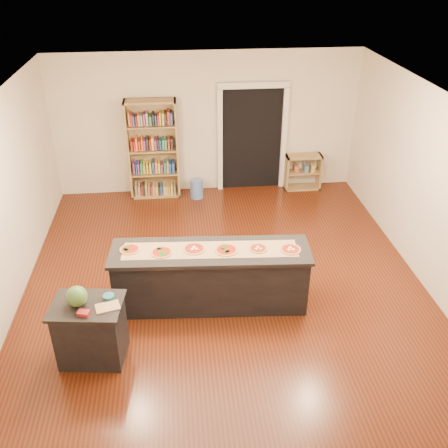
{
  "coord_description": "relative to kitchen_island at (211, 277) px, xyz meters",
  "views": [
    {
      "loc": [
        -0.63,
        -6.0,
        4.57
      ],
      "look_at": [
        0.0,
        0.2,
        1.0
      ],
      "focal_mm": 40.0,
      "sensor_mm": 36.0,
      "label": 1
    }
  ],
  "objects": [
    {
      "name": "waste_bin",
      "position": [
        -0.02,
        3.41,
        -0.26
      ],
      "size": [
        0.26,
        0.26,
        0.38
      ],
      "primitive_type": "cylinder",
      "color": "#5073B4",
      "rests_on": "ground"
    },
    {
      "name": "cutting_board",
      "position": [
        -1.28,
        -1.0,
        0.39
      ],
      "size": [
        0.31,
        0.25,
        0.02
      ],
      "primitive_type": "cube",
      "rotation": [
        0.0,
        0.0,
        0.26
      ],
      "color": "tan",
      "rests_on": "side_counter"
    },
    {
      "name": "room",
      "position": [
        0.24,
        0.32,
        0.95
      ],
      "size": [
        6.0,
        7.0,
        2.8
      ],
      "color": "beige",
      "rests_on": "ground"
    },
    {
      "name": "pizza_d",
      "position": [
        0.22,
        -0.03,
        0.46
      ],
      "size": [
        0.32,
        0.32,
        0.02
      ],
      "color": "#BC8948",
      "rests_on": "kitchen_island"
    },
    {
      "name": "pizza_a",
      "position": [
        -1.08,
        0.12,
        0.46
      ],
      "size": [
        0.26,
        0.26,
        0.02
      ],
      "color": "#BC8948",
      "rests_on": "kitchen_island"
    },
    {
      "name": "package_red",
      "position": [
        -1.54,
        -1.1,
        0.4
      ],
      "size": [
        0.16,
        0.13,
        0.05
      ],
      "primitive_type": "cube",
      "rotation": [
        0.0,
        0.0,
        -0.3
      ],
      "color": "maroon",
      "rests_on": "side_counter"
    },
    {
      "name": "pizza_b",
      "position": [
        -0.65,
        -0.0,
        0.46
      ],
      "size": [
        0.32,
        0.32,
        0.02
      ],
      "color": "#BC8948",
      "rests_on": "kitchen_island"
    },
    {
      "name": "doorway",
      "position": [
        1.14,
        3.79,
        0.75
      ],
      "size": [
        1.4,
        0.09,
        2.21
      ],
      "color": "black",
      "rests_on": "room"
    },
    {
      "name": "kitchen_island",
      "position": [
        0.0,
        0.0,
        0.0
      ],
      "size": [
        2.73,
        0.74,
        0.9
      ],
      "rotation": [
        0.0,
        0.0,
        -0.07
      ],
      "color": "black",
      "rests_on": "ground"
    },
    {
      "name": "package_teal",
      "position": [
        -1.28,
        -0.83,
        0.4
      ],
      "size": [
        0.14,
        0.14,
        0.05
      ],
      "primitive_type": "cylinder",
      "color": "#195966",
      "rests_on": "side_counter"
    },
    {
      "name": "side_counter",
      "position": [
        -1.54,
        -0.91,
        -0.03
      ],
      "size": [
        0.84,
        0.61,
        0.83
      ],
      "rotation": [
        0.0,
        0.0,
        -0.13
      ],
      "color": "black",
      "rests_on": "ground"
    },
    {
      "name": "pizza_f",
      "position": [
        1.08,
        -0.1,
        0.46
      ],
      "size": [
        0.3,
        0.3,
        0.02
      ],
      "color": "#BC8948",
      "rests_on": "kitchen_island"
    },
    {
      "name": "watermelon",
      "position": [
        -1.63,
        -0.91,
        0.5
      ],
      "size": [
        0.25,
        0.25,
        0.25
      ],
      "primitive_type": "sphere",
      "color": "#144214",
      "rests_on": "side_counter"
    },
    {
      "name": "low_shelf",
      "position": [
        2.2,
        3.61,
        -0.08
      ],
      "size": [
        0.74,
        0.32,
        0.74
      ],
      "primitive_type": "cube",
      "color": "#A2834E",
      "rests_on": "ground"
    },
    {
      "name": "pizza_e",
      "position": [
        0.65,
        -0.04,
        0.46
      ],
      "size": [
        0.26,
        0.26,
        0.02
      ],
      "color": "#BC8948",
      "rests_on": "kitchen_island"
    },
    {
      "name": "bookshelf",
      "position": [
        -0.84,
        3.6,
        0.53
      ],
      "size": [
        0.98,
        0.35,
        1.97
      ],
      "primitive_type": "cube",
      "color": "#A2834E",
      "rests_on": "ground"
    },
    {
      "name": "kraft_paper",
      "position": [
        0.0,
        0.01,
        0.45
      ],
      "size": [
        2.39,
        0.58,
        0.0
      ],
      "primitive_type": "cube",
      "rotation": [
        0.0,
        0.0,
        -0.07
      ],
      "color": "#9E8352",
      "rests_on": "kitchen_island"
    },
    {
      "name": "pizza_c",
      "position": [
        -0.22,
        0.04,
        0.46
      ],
      "size": [
        0.3,
        0.3,
        0.02
      ],
      "color": "#BC8948",
      "rests_on": "kitchen_island"
    }
  ]
}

